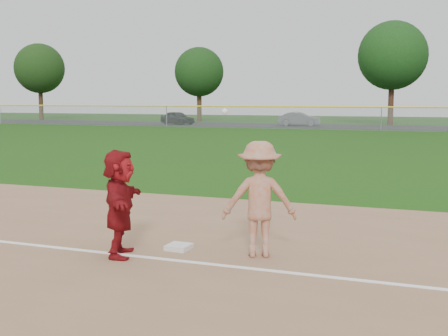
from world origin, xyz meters
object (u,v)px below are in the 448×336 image
(car_left, at_px, (177,118))
(car_mid, at_px, (299,119))
(first_base, at_px, (179,247))
(base_runner, at_px, (120,203))

(car_left, xyz_separation_m, car_mid, (12.76, 1.28, -0.01))
(first_base, height_order, base_runner, base_runner)
(car_left, bearing_deg, base_runner, -132.54)
(first_base, relative_size, base_runner, 0.22)
(base_runner, bearing_deg, first_base, -68.97)
(car_left, height_order, car_mid, car_left)
(base_runner, height_order, car_left, base_runner)
(car_left, bearing_deg, first_base, -131.41)
(base_runner, xyz_separation_m, car_mid, (-7.36, 47.04, -0.23))
(first_base, xyz_separation_m, base_runner, (-0.77, -0.70, 0.87))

